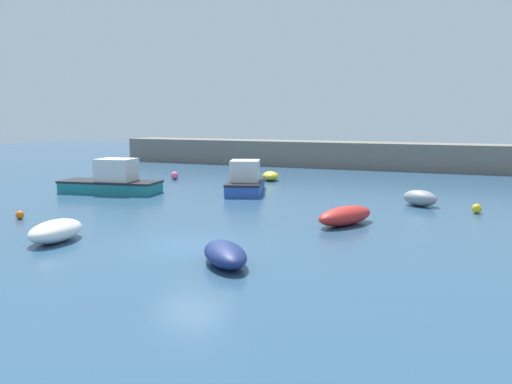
{
  "coord_description": "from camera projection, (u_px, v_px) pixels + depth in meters",
  "views": [
    {
      "loc": [
        9.8,
        -17.04,
        4.57
      ],
      "look_at": [
        -0.9,
        7.91,
        0.85
      ],
      "focal_mm": 40.0,
      "sensor_mm": 36.0,
      "label": 1
    }
  ],
  "objects": [
    {
      "name": "rowboat_white_midwater",
      "position": [
        345.0,
        216.0,
        23.64
      ],
      "size": [
        2.32,
        3.44,
        0.77
      ],
      "rotation": [
        0.0,
        0.0,
        4.33
      ],
      "color": "red",
      "rests_on": "ground_plane"
    },
    {
      "name": "rowboat_blue_near",
      "position": [
        56.0,
        231.0,
        20.55
      ],
      "size": [
        1.87,
        2.91,
        0.77
      ],
      "rotation": [
        0.0,
        0.0,
        4.89
      ],
      "color": "white",
      "rests_on": "ground_plane"
    },
    {
      "name": "mooring_buoy_pink",
      "position": [
        175.0,
        176.0,
        39.98
      ],
      "size": [
        0.56,
        0.56,
        0.56
      ],
      "primitive_type": "sphere",
      "color": "#EA668C",
      "rests_on": "ground_plane"
    },
    {
      "name": "harbor_breakwater",
      "position": [
        375.0,
        155.0,
        48.45
      ],
      "size": [
        47.63,
        3.53,
        2.17
      ],
      "primitive_type": "cube",
      "color": "slate",
      "rests_on": "ground_plane"
    },
    {
      "name": "ground_plane",
      "position": [
        191.0,
        248.0,
        19.97
      ],
      "size": [
        120.0,
        120.0,
        0.2
      ],
      "primitive_type": "cube",
      "color": "#2D5170"
    },
    {
      "name": "motorboat_with_cabin",
      "position": [
        113.0,
        181.0,
        33.11
      ],
      "size": [
        6.06,
        3.04,
        2.01
      ],
      "rotation": [
        0.0,
        0.0,
        3.29
      ],
      "color": "teal",
      "rests_on": "ground_plane"
    },
    {
      "name": "cabin_cruiser_white",
      "position": [
        245.0,
        181.0,
        33.18
      ],
      "size": [
        3.44,
        5.27,
        1.93
      ],
      "rotation": [
        0.0,
        0.0,
        1.9
      ],
      "color": "#2D56B7",
      "rests_on": "ground_plane"
    },
    {
      "name": "mooring_buoy_yellow",
      "position": [
        477.0,
        209.0,
        26.36
      ],
      "size": [
        0.45,
        0.45,
        0.45
      ],
      "primitive_type": "sphere",
      "color": "yellow",
      "rests_on": "ground_plane"
    },
    {
      "name": "mooring_buoy_orange",
      "position": [
        20.0,
        215.0,
        24.91
      ],
      "size": [
        0.37,
        0.37,
        0.37
      ],
      "primitive_type": "sphere",
      "color": "orange",
      "rests_on": "ground_plane"
    },
    {
      "name": "fishing_dinghy_green",
      "position": [
        270.0,
        176.0,
        39.39
      ],
      "size": [
        1.75,
        2.16,
        0.64
      ],
      "rotation": [
        0.0,
        0.0,
        5.11
      ],
      "color": "yellow",
      "rests_on": "ground_plane"
    },
    {
      "name": "dinghy_near_pier",
      "position": [
        420.0,
        198.0,
        28.51
      ],
      "size": [
        2.24,
        2.02,
        0.79
      ],
      "rotation": [
        0.0,
        0.0,
        2.56
      ],
      "color": "gray",
      "rests_on": "ground_plane"
    },
    {
      "name": "open_tender_yellow",
      "position": [
        225.0,
        254.0,
        17.35
      ],
      "size": [
        2.65,
        2.89,
        0.67
      ],
      "rotation": [
        0.0,
        0.0,
        2.25
      ],
      "color": "navy",
      "rests_on": "ground_plane"
    }
  ]
}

